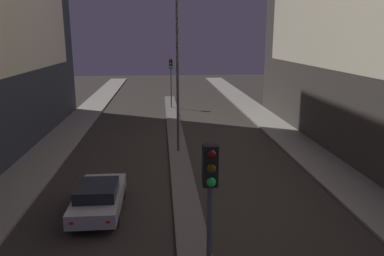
# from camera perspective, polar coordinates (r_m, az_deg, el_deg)

# --- Properties ---
(median_strip) EXTENTS (1.16, 39.70, 0.12)m
(median_strip) POSITION_cam_1_polar(r_m,az_deg,el_deg) (25.13, -2.30, -2.33)
(median_strip) COLOR #66605B
(median_strip) RESTS_ON ground
(traffic_light_near) EXTENTS (0.32, 0.42, 4.75)m
(traffic_light_near) POSITION_cam_1_polar(r_m,az_deg,el_deg) (8.18, 2.75, -11.23)
(traffic_light_near) COLOR #4C4C51
(traffic_light_near) RESTS_ON median_strip
(traffic_light_mid) EXTENTS (0.32, 0.42, 4.75)m
(traffic_light_mid) POSITION_cam_1_polar(r_m,az_deg,el_deg) (37.01, -3.23, 8.47)
(traffic_light_mid) COLOR #4C4C51
(traffic_light_mid) RESTS_ON median_strip
(street_lamp) EXTENTS (0.60, 0.60, 9.72)m
(street_lamp) POSITION_cam_1_polar(r_m,az_deg,el_deg) (22.28, -2.26, 13.79)
(street_lamp) COLOR #4C4C51
(street_lamp) RESTS_ON median_strip
(car_left_lane) EXTENTS (1.83, 4.20, 1.34)m
(car_left_lane) POSITION_cam_1_polar(r_m,az_deg,el_deg) (15.90, -14.05, -10.18)
(car_left_lane) COLOR #B2B2B7
(car_left_lane) RESTS_ON ground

